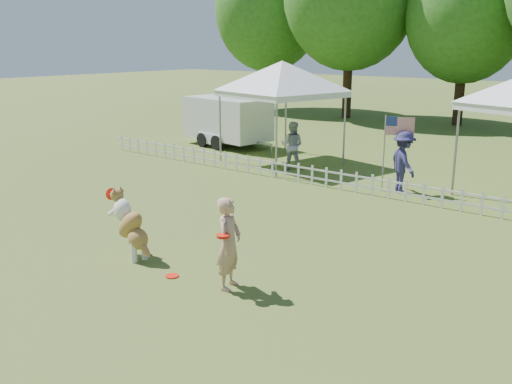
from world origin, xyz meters
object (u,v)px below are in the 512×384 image
at_px(canopy_tent_left, 282,114).
at_px(flag_pole, 384,153).
at_px(frisbee_on_turf, 172,276).
at_px(spectator_b, 403,162).
at_px(handler, 229,243).
at_px(cargo_trailer, 227,121).
at_px(spectator_a, 292,145).
at_px(dog, 131,225).

xyz_separation_m(canopy_tent_left, flag_pole, (4.63, -1.38, -0.64)).
bearing_deg(frisbee_on_turf, spectator_b, 85.63).
height_order(handler, flag_pole, flag_pole).
xyz_separation_m(flag_pole, spectator_b, (0.52, 0.19, -0.21)).
xyz_separation_m(cargo_trailer, spectator_a, (4.69, -1.99, -0.20)).
distance_m(handler, spectator_b, 8.01).
relative_size(handler, flag_pole, 0.74).
xyz_separation_m(handler, spectator_a, (-4.77, 8.60, -0.01)).
bearing_deg(spectator_a, frisbee_on_turf, 91.01).
distance_m(frisbee_on_turf, canopy_tent_left, 10.64).
bearing_deg(handler, flag_pole, -11.12).
distance_m(frisbee_on_turf, spectator_a, 9.64).
bearing_deg(handler, spectator_b, -14.97).
bearing_deg(frisbee_on_turf, spectator_a, 112.20).
xyz_separation_m(handler, cargo_trailer, (-9.46, 10.59, 0.20)).
relative_size(dog, canopy_tent_left, 0.38).
height_order(dog, flag_pole, flag_pole).
height_order(handler, dog, handler).
relative_size(dog, frisbee_on_turf, 5.41).
bearing_deg(cargo_trailer, flag_pole, -10.14).
bearing_deg(handler, frisbee_on_turf, 86.32).
xyz_separation_m(handler, dog, (-2.49, -0.11, -0.15)).
height_order(canopy_tent_left, spectator_b, canopy_tent_left).
relative_size(dog, spectator_b, 0.75).
xyz_separation_m(canopy_tent_left, spectator_a, (0.88, -0.58, -0.93)).
relative_size(handler, spectator_a, 1.01).
bearing_deg(dog, flag_pole, 89.07).
relative_size(canopy_tent_left, cargo_trailer, 0.76).
relative_size(flag_pole, spectator_b, 1.24).
relative_size(dog, flag_pole, 0.60).
bearing_deg(cargo_trailer, dog, -48.78).
bearing_deg(flag_pole, frisbee_on_turf, -114.33).
height_order(dog, spectator_b, spectator_b).
bearing_deg(spectator_a, canopy_tent_left, -54.88).
height_order(cargo_trailer, spectator_a, cargo_trailer).
distance_m(dog, spectator_a, 9.01).
relative_size(cargo_trailer, spectator_b, 2.60).
distance_m(canopy_tent_left, spectator_b, 5.35).
relative_size(handler, cargo_trailer, 0.35).
bearing_deg(dog, spectator_a, 114.26).
xyz_separation_m(canopy_tent_left, cargo_trailer, (-3.81, 1.41, -0.73)).
height_order(frisbee_on_turf, cargo_trailer, cargo_trailer).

